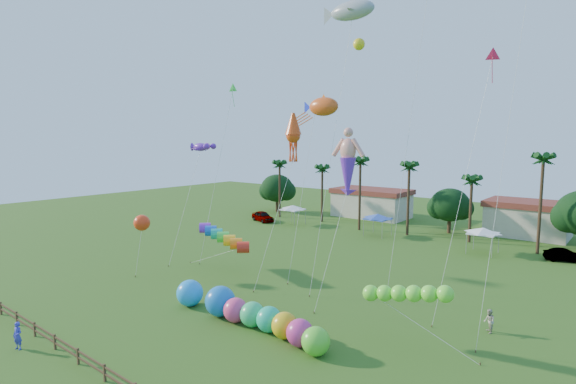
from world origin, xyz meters
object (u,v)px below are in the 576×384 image
Objects in this scene: car_b at (565,255)px; spectator_b at (489,321)px; blue_ball at (190,293)px; spectator_a at (18,336)px; car_a at (263,216)px; caterpillar_inflatable at (260,317)px.

car_b is 2.49× the size of spectator_b.
blue_ball is (-21.34, -33.87, 0.37)m from car_b.
blue_ball is at bearing 60.39° from spectator_a.
car_a is 2.92× the size of spectator_b.
spectator_b is at bearing 26.16° from spectator_a.
car_b is at bearing 57.79° from blue_ball.
spectator_b is 0.15× the size of caterpillar_inflatable.
car_b is at bearing -66.51° from car_a.
blue_ball reaches higher than spectator_a.
spectator_b reaches higher than car_a.
car_b is at bearing 147.63° from spectator_b.
blue_ball is at bearing -127.33° from car_a.
car_a is 41.66m from car_b.
spectator_a is 0.16× the size of caterpillar_inflatable.
spectator_a reaches higher than spectator_b.
car_a is 2.29× the size of blue_ball.
car_b is 36.55m from caterpillar_inflatable.
car_b is 24.25m from spectator_b.
blue_ball is at bearing 128.85° from car_b.
blue_ball is (-19.95, -9.65, 0.23)m from spectator_b.
car_a is 45.50m from spectator_b.
caterpillar_inflatable is 5.33× the size of blue_ball.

